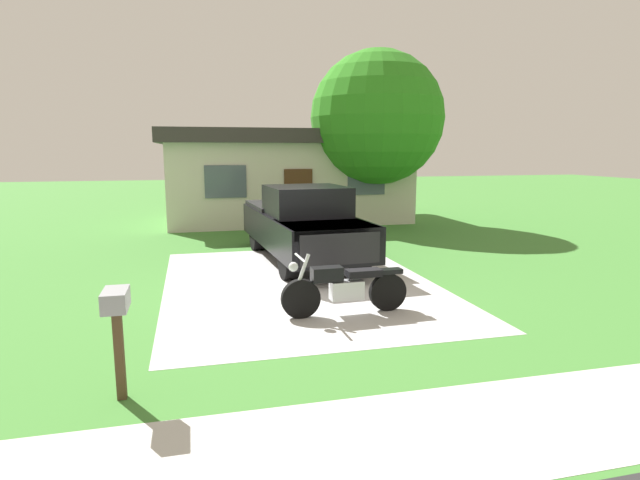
{
  "coord_description": "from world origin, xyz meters",
  "views": [
    {
      "loc": [
        -2.12,
        -10.26,
        2.76
      ],
      "look_at": [
        0.45,
        0.05,
        0.9
      ],
      "focal_mm": 28.95,
      "sensor_mm": 36.0,
      "label": 1
    }
  ],
  "objects_px": {
    "shade_tree": "(377,118)",
    "neighbor_house": "(285,175)",
    "motorcycle": "(344,287)",
    "mailbox": "(117,315)",
    "pickup_truck": "(302,223)"
  },
  "relations": [
    {
      "from": "pickup_truck",
      "to": "neighbor_house",
      "type": "xyz_separation_m",
      "value": [
        1.0,
        7.76,
        0.84
      ]
    },
    {
      "from": "neighbor_house",
      "to": "mailbox",
      "type": "bearing_deg",
      "value": -107.22
    },
    {
      "from": "motorcycle",
      "to": "neighbor_house",
      "type": "relative_size",
      "value": 0.23
    },
    {
      "from": "motorcycle",
      "to": "mailbox",
      "type": "xyz_separation_m",
      "value": [
        -3.29,
        -2.29,
        0.51
      ]
    },
    {
      "from": "mailbox",
      "to": "shade_tree",
      "type": "relative_size",
      "value": 0.2
    },
    {
      "from": "motorcycle",
      "to": "pickup_truck",
      "type": "distance_m",
      "value": 4.52
    },
    {
      "from": "motorcycle",
      "to": "shade_tree",
      "type": "height_order",
      "value": "shade_tree"
    },
    {
      "from": "neighbor_house",
      "to": "shade_tree",
      "type": "bearing_deg",
      "value": -36.52
    },
    {
      "from": "pickup_truck",
      "to": "mailbox",
      "type": "xyz_separation_m",
      "value": [
        -3.51,
        -6.78,
        0.03
      ]
    },
    {
      "from": "mailbox",
      "to": "neighbor_house",
      "type": "distance_m",
      "value": 15.25
    },
    {
      "from": "pickup_truck",
      "to": "neighbor_house",
      "type": "height_order",
      "value": "neighbor_house"
    },
    {
      "from": "shade_tree",
      "to": "neighbor_house",
      "type": "height_order",
      "value": "shade_tree"
    },
    {
      "from": "motorcycle",
      "to": "neighbor_house",
      "type": "bearing_deg",
      "value": 84.33
    },
    {
      "from": "shade_tree",
      "to": "neighbor_house",
      "type": "distance_m",
      "value": 4.28
    },
    {
      "from": "pickup_truck",
      "to": "neighbor_house",
      "type": "distance_m",
      "value": 7.87
    }
  ]
}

